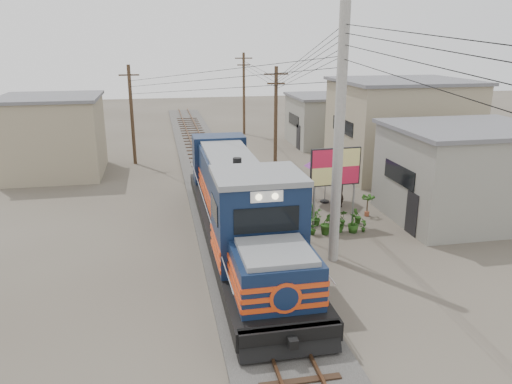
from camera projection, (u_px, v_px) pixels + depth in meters
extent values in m
plane|color=#473F35|center=(247.00, 262.00, 20.33)|extent=(120.00, 120.00, 0.00)
cube|color=#595651|center=(217.00, 190.00, 29.68)|extent=(3.60, 70.00, 0.16)
cube|color=#51331E|center=(208.00, 188.00, 29.52)|extent=(0.08, 70.00, 0.12)
cube|color=#51331E|center=(226.00, 187.00, 29.72)|extent=(0.08, 70.00, 0.12)
cube|color=black|center=(240.00, 229.00, 21.68)|extent=(3.07, 16.95, 0.58)
cube|color=black|center=(266.00, 293.00, 16.81)|extent=(2.33, 3.39, 0.69)
cube|color=black|center=(224.00, 199.00, 26.74)|extent=(2.33, 3.39, 0.69)
cube|color=#0F1D39|center=(275.00, 278.00, 15.26)|extent=(2.52, 2.54, 1.59)
cube|color=#0F1D39|center=(258.00, 222.00, 17.49)|extent=(3.01, 2.75, 3.28)
cube|color=slate|center=(258.00, 175.00, 17.00)|extent=(3.07, 2.89, 0.19)
cube|color=black|center=(267.00, 220.00, 16.02)|extent=(2.15, 0.06, 0.85)
cube|color=white|center=(267.00, 196.00, 15.78)|extent=(1.06, 0.06, 0.37)
cube|color=#0F1D39|center=(231.00, 183.00, 23.77)|extent=(2.40, 10.38, 2.44)
cube|color=slate|center=(230.00, 157.00, 23.40)|extent=(2.15, 10.38, 0.19)
cube|color=red|center=(240.00, 216.00, 21.51)|extent=(3.11, 16.95, 0.15)
cube|color=red|center=(240.00, 209.00, 21.42)|extent=(3.11, 16.95, 0.15)
cube|color=red|center=(240.00, 202.00, 21.32)|extent=(3.11, 16.95, 0.15)
cylinder|color=#9E9B93|center=(339.00, 140.00, 19.04)|extent=(0.40, 0.40, 10.00)
cylinder|color=#4C3826|center=(276.00, 120.00, 33.26)|extent=(0.24, 0.24, 7.00)
cube|color=#4C3826|center=(276.00, 74.00, 32.38)|extent=(1.60, 0.10, 0.10)
cube|color=#4C3826|center=(276.00, 83.00, 32.55)|extent=(1.20, 0.10, 0.10)
cylinder|color=#4C3826|center=(244.00, 94.00, 46.36)|extent=(0.24, 0.24, 7.50)
cube|color=#4C3826|center=(244.00, 58.00, 45.41)|extent=(1.60, 0.10, 0.10)
cube|color=#4C3826|center=(244.00, 65.00, 45.58)|extent=(1.20, 0.10, 0.10)
cylinder|color=#4C3826|center=(132.00, 116.00, 35.23)|extent=(0.24, 0.24, 7.00)
cube|color=#4C3826|center=(129.00, 72.00, 34.35)|extent=(1.60, 0.10, 0.10)
cube|color=#4C3826|center=(129.00, 81.00, 34.53)|extent=(1.20, 0.10, 0.10)
cube|color=gray|center=(465.00, 175.00, 24.62)|extent=(7.00, 6.00, 4.50)
cube|color=slate|center=(471.00, 128.00, 23.93)|extent=(7.35, 6.30, 0.20)
cube|color=black|center=(399.00, 174.00, 23.90)|extent=(0.05, 3.00, 0.90)
cube|color=gray|center=(400.00, 129.00, 33.02)|extent=(8.00, 7.00, 6.00)
cube|color=slate|center=(404.00, 81.00, 32.11)|extent=(8.40, 7.35, 0.20)
cube|color=black|center=(343.00, 126.00, 32.19)|extent=(0.05, 3.50, 0.90)
cube|color=gray|center=(328.00, 121.00, 42.41)|extent=(6.00, 6.00, 4.00)
cube|color=slate|center=(329.00, 96.00, 41.79)|extent=(6.30, 6.30, 0.20)
cube|color=black|center=(294.00, 120.00, 41.79)|extent=(0.05, 3.00, 0.90)
cube|color=gray|center=(54.00, 137.00, 32.72)|extent=(6.00, 6.00, 5.00)
cube|color=slate|center=(49.00, 97.00, 31.96)|extent=(6.30, 6.30, 0.20)
cube|color=black|center=(4.00, 135.00, 32.08)|extent=(0.05, 3.00, 0.90)
cylinder|color=#99999E|center=(314.00, 199.00, 23.62)|extent=(0.10, 0.10, 2.83)
cylinder|color=#99999E|center=(354.00, 196.00, 24.11)|extent=(0.10, 0.10, 2.83)
cube|color=black|center=(336.00, 167.00, 23.41)|extent=(2.49, 0.26, 1.81)
cube|color=red|center=(336.00, 167.00, 23.38)|extent=(2.38, 0.22, 1.70)
cylinder|color=black|center=(325.00, 201.00, 27.69)|extent=(0.49, 0.49, 0.10)
cylinder|color=#99999E|center=(325.00, 181.00, 27.35)|extent=(0.05, 0.05, 2.44)
cone|color=#65256F|center=(326.00, 161.00, 27.01)|extent=(2.93, 2.93, 0.61)
imported|color=black|center=(340.00, 193.00, 26.58)|extent=(0.73, 0.63, 1.69)
imported|color=#234D16|center=(313.00, 225.00, 23.01)|extent=(0.51, 0.59, 0.93)
imported|color=#234D16|center=(327.00, 223.00, 23.01)|extent=(0.65, 0.54, 1.10)
imported|color=#234D16|center=(339.00, 224.00, 23.32)|extent=(0.84, 0.78, 0.77)
imported|color=#234D16|center=(353.00, 223.00, 23.28)|extent=(0.63, 0.63, 0.95)
imported|color=#234D16|center=(364.00, 226.00, 23.37)|extent=(0.40, 0.35, 0.64)
imported|color=#234D16|center=(307.00, 217.00, 24.00)|extent=(0.59, 0.65, 0.98)
imported|color=#234D16|center=(315.00, 218.00, 24.23)|extent=(0.68, 0.75, 0.76)
imported|color=#234D16|center=(334.00, 218.00, 24.13)|extent=(0.47, 0.47, 0.83)
imported|color=#234D16|center=(343.00, 217.00, 24.25)|extent=(0.46, 0.37, 0.76)
imported|color=#234D16|center=(357.00, 216.00, 24.43)|extent=(0.46, 0.39, 0.76)
imported|color=#234D16|center=(299.00, 209.00, 24.90)|extent=(1.24, 1.30, 1.12)
imported|color=#234D16|center=(312.00, 211.00, 25.14)|extent=(0.57, 0.57, 0.76)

